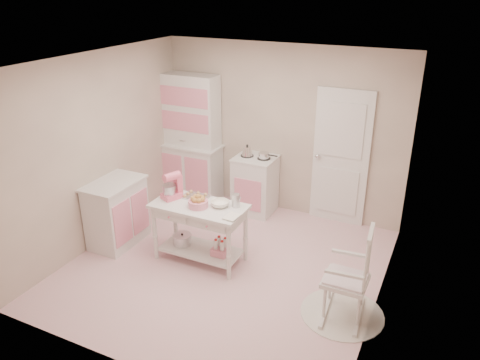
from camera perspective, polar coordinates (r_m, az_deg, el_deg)
name	(u,v)px	position (r m, az deg, el deg)	size (l,w,h in m)	color
room_shell	(223,146)	(5.42, -2.03, 4.16)	(3.84, 3.84, 2.62)	pink
door	(341,158)	(6.99, 12.18, 2.64)	(0.82, 0.05, 2.04)	silver
hutch	(189,138)	(7.69, -6.18, 5.10)	(1.06, 0.50, 2.08)	silver
stove	(255,185)	(7.33, 1.84, -0.56)	(0.62, 0.57, 0.92)	silver
base_cabinet	(117,213)	(6.68, -14.79, -3.88)	(0.54, 0.84, 0.92)	silver
lace_rug	(342,313)	(5.52, 12.32, -15.61)	(0.92, 0.92, 0.01)	white
rocking_chair	(346,272)	(5.20, 12.84, -10.92)	(0.48, 0.72, 1.10)	silver
work_table	(200,233)	(6.12, -4.90, -6.41)	(1.20, 0.60, 0.80)	silver
stand_mixer	(171,186)	(6.08, -8.41, -0.76)	(0.20, 0.28, 0.34)	#F36684
cookie_tray	(196,197)	(6.14, -5.40, -2.04)	(0.34, 0.24, 0.02)	silver
bread_basket	(198,204)	(5.86, -5.12, -2.89)	(0.25, 0.25, 0.09)	pink
mixing_bowl	(220,204)	(5.86, -2.45, -2.91)	(0.23, 0.23, 0.07)	white
metal_pitcher	(236,200)	(5.83, -0.52, -2.51)	(0.10, 0.10, 0.17)	silver
recipe_book	(226,215)	(5.64, -1.68, -4.34)	(0.15, 0.21, 0.02)	white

